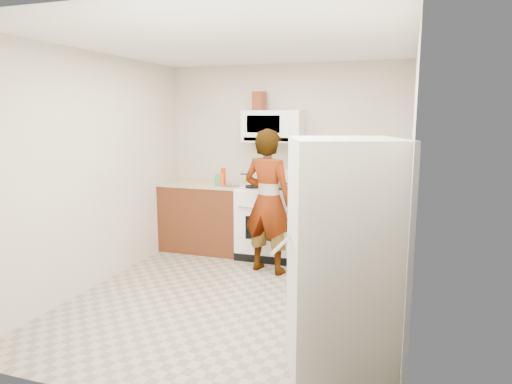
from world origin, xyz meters
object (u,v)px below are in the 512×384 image
at_px(microwave, 273,126).
at_px(kettle, 327,180).
at_px(saucepan, 257,178).
at_px(person, 268,202).
at_px(fridge, 343,264).
at_px(gas_range, 270,220).

relative_size(microwave, kettle, 3.88).
relative_size(kettle, saucepan, 0.90).
xyz_separation_m(microwave, person, (0.15, -0.70, -0.85)).
height_order(microwave, person, microwave).
xyz_separation_m(microwave, fridge, (1.29, -2.69, -0.85)).
relative_size(gas_range, person, 0.67).
bearing_deg(gas_range, fridge, -63.27).
xyz_separation_m(microwave, kettle, (0.72, -0.05, -0.67)).
relative_size(person, fridge, 1.00).
xyz_separation_m(gas_range, fridge, (1.29, -2.57, 0.36)).
distance_m(fridge, saucepan, 3.15).
height_order(gas_range, kettle, same).
relative_size(person, saucepan, 7.80).
xyz_separation_m(gas_range, person, (0.15, -0.58, 0.36)).
bearing_deg(fridge, gas_range, 97.08).
relative_size(gas_range, microwave, 1.49).
bearing_deg(microwave, person, -78.19).
height_order(microwave, saucepan, microwave).
distance_m(person, fridge, 2.29).
height_order(gas_range, microwave, microwave).
bearing_deg(microwave, fridge, -64.37).
height_order(person, saucepan, person).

